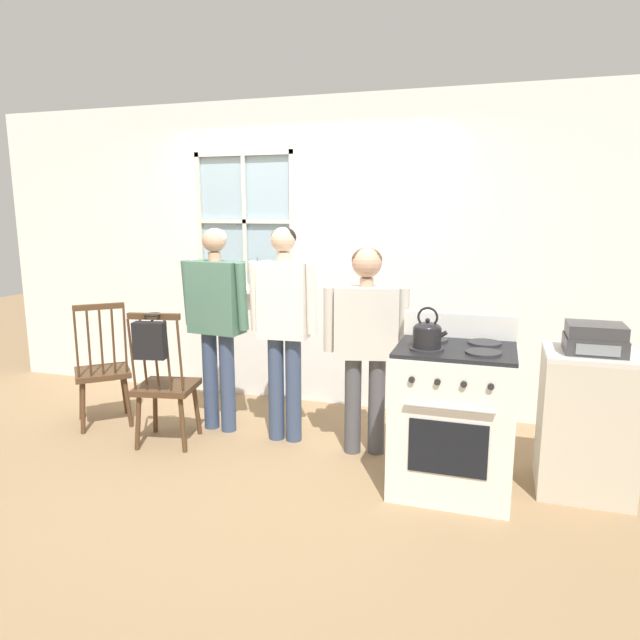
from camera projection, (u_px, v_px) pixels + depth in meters
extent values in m
plane|color=#937551|center=(244.00, 461.00, 4.04)|extent=(16.00, 16.00, 0.00)
cube|color=white|center=(106.00, 250.00, 5.73)|extent=(2.13, 0.06, 2.70)
cube|color=white|center=(486.00, 260.00, 4.64)|extent=(3.30, 0.06, 2.70)
cube|color=white|center=(248.00, 342.00, 5.43)|extent=(0.97, 0.06, 1.02)
cube|color=white|center=(243.00, 126.00, 5.05)|extent=(0.97, 0.06, 0.43)
cube|color=silver|center=(244.00, 291.00, 5.26)|extent=(1.03, 0.10, 0.03)
cube|color=#9EB7C6|center=(246.00, 221.00, 5.22)|extent=(0.91, 0.01, 1.18)
cube|color=silver|center=(245.00, 221.00, 5.19)|extent=(0.04, 0.02, 1.24)
cube|color=silver|center=(245.00, 221.00, 5.19)|extent=(0.97, 0.02, 0.04)
cube|color=silver|center=(199.00, 221.00, 5.33)|extent=(0.04, 0.03, 1.24)
cube|color=silver|center=(292.00, 222.00, 5.06)|extent=(0.04, 0.03, 1.24)
cube|color=silver|center=(243.00, 153.00, 5.08)|extent=(0.97, 0.03, 0.04)
cube|color=silver|center=(246.00, 287.00, 5.31)|extent=(0.97, 0.03, 0.04)
cube|color=#4C331E|center=(167.00, 387.00, 4.29)|extent=(0.49, 0.47, 0.04)
cylinder|color=#4C331E|center=(197.00, 409.00, 4.47)|extent=(0.07, 0.08, 0.42)
cylinder|color=#4C331E|center=(155.00, 408.00, 4.51)|extent=(0.08, 0.06, 0.42)
cylinder|color=#4C331E|center=(183.00, 424.00, 4.16)|extent=(0.08, 0.06, 0.42)
cylinder|color=#4C331E|center=(138.00, 423.00, 4.20)|extent=(0.07, 0.08, 0.42)
cylinder|color=#4C331E|center=(180.00, 357.00, 4.06)|extent=(0.03, 0.08, 0.56)
cylinder|color=#4C331E|center=(168.00, 357.00, 4.07)|extent=(0.03, 0.08, 0.56)
cylinder|color=#4C331E|center=(156.00, 357.00, 4.08)|extent=(0.03, 0.08, 0.56)
cylinder|color=#4C331E|center=(144.00, 356.00, 4.09)|extent=(0.03, 0.08, 0.56)
cylinder|color=#4C331E|center=(132.00, 356.00, 4.10)|extent=(0.03, 0.08, 0.56)
cube|color=#4C331E|center=(154.00, 316.00, 4.02)|extent=(0.38, 0.11, 0.04)
cube|color=#4C331E|center=(102.00, 372.00, 4.68)|extent=(0.58, 0.58, 0.04)
cylinder|color=#4C331E|center=(124.00, 391.00, 4.93)|extent=(0.05, 0.09, 0.42)
cylinder|color=#4C331E|center=(82.00, 396.00, 4.80)|extent=(0.09, 0.05, 0.42)
cylinder|color=#4C331E|center=(128.00, 402.00, 4.65)|extent=(0.09, 0.05, 0.42)
cylinder|color=#4C331E|center=(83.00, 408.00, 4.51)|extent=(0.05, 0.09, 0.42)
cylinder|color=#4C331E|center=(125.00, 342.00, 4.55)|extent=(0.06, 0.07, 0.56)
cylinder|color=#4C331E|center=(113.00, 343.00, 4.51)|extent=(0.06, 0.07, 0.56)
cylinder|color=#4C331E|center=(101.00, 344.00, 4.47)|extent=(0.06, 0.07, 0.56)
cylinder|color=#4C331E|center=(89.00, 345.00, 4.44)|extent=(0.06, 0.07, 0.56)
cylinder|color=#4C331E|center=(77.00, 346.00, 4.40)|extent=(0.06, 0.07, 0.56)
cube|color=#4C331E|center=(99.00, 307.00, 4.42)|extent=(0.31, 0.28, 0.04)
cylinder|color=#384766|center=(211.00, 380.00, 4.59)|extent=(0.12, 0.12, 0.80)
cylinder|color=#384766|center=(227.00, 383.00, 4.53)|extent=(0.12, 0.12, 0.80)
cube|color=#4C7560|center=(216.00, 297.00, 4.43)|extent=(0.44, 0.26, 0.56)
cylinder|color=#4C7560|center=(188.00, 293.00, 4.51)|extent=(0.09, 0.12, 0.52)
cylinder|color=#4C7560|center=(242.00, 297.00, 4.31)|extent=(0.09, 0.12, 0.52)
cylinder|color=tan|center=(215.00, 257.00, 4.37)|extent=(0.10, 0.10, 0.07)
sphere|color=tan|center=(214.00, 240.00, 4.35)|extent=(0.18, 0.18, 0.18)
ellipsoid|color=silver|center=(215.00, 238.00, 4.36)|extent=(0.19, 0.19, 0.15)
cylinder|color=#384766|center=(276.00, 388.00, 4.37)|extent=(0.12, 0.12, 0.81)
cylinder|color=#384766|center=(294.00, 390.00, 4.33)|extent=(0.12, 0.12, 0.81)
cube|color=white|center=(284.00, 300.00, 4.22)|extent=(0.37, 0.23, 0.57)
cylinder|color=white|center=(255.00, 296.00, 4.25)|extent=(0.08, 0.12, 0.53)
cylinder|color=white|center=(311.00, 298.00, 4.14)|extent=(0.08, 0.12, 0.53)
cylinder|color=beige|center=(283.00, 257.00, 4.16)|extent=(0.10, 0.10, 0.07)
sphere|color=beige|center=(283.00, 240.00, 4.13)|extent=(0.18, 0.18, 0.18)
ellipsoid|color=black|center=(284.00, 237.00, 4.15)|extent=(0.19, 0.19, 0.15)
cylinder|color=#4C4C51|center=(353.00, 405.00, 4.13)|extent=(0.12, 0.12, 0.72)
cylinder|color=#4C4C51|center=(377.00, 405.00, 4.11)|extent=(0.12, 0.12, 0.72)
cube|color=beige|center=(366.00, 322.00, 4.00)|extent=(0.48, 0.31, 0.51)
cylinder|color=beige|center=(329.00, 319.00, 4.00)|extent=(0.10, 0.12, 0.47)
cylinder|color=beige|center=(403.00, 320.00, 3.96)|extent=(0.10, 0.12, 0.47)
cylinder|color=tan|center=(367.00, 282.00, 3.95)|extent=(0.10, 0.10, 0.06)
sphere|color=tan|center=(367.00, 263.00, 3.92)|extent=(0.21, 0.21, 0.21)
ellipsoid|color=brown|center=(367.00, 260.00, 3.94)|extent=(0.21, 0.21, 0.17)
cube|color=white|center=(453.00, 420.00, 3.57)|extent=(0.73, 0.64, 0.90)
cube|color=black|center=(456.00, 349.00, 3.49)|extent=(0.71, 0.61, 0.02)
cylinder|color=#2D2D30|center=(427.00, 349.00, 3.41)|extent=(0.20, 0.20, 0.02)
cylinder|color=#2D2D30|center=(483.00, 353.00, 3.31)|extent=(0.20, 0.20, 0.02)
cylinder|color=#2D2D30|center=(432.00, 340.00, 3.65)|extent=(0.20, 0.20, 0.02)
cylinder|color=#2D2D30|center=(485.00, 343.00, 3.55)|extent=(0.20, 0.20, 0.02)
cube|color=white|center=(460.00, 325.00, 3.74)|extent=(0.73, 0.06, 0.16)
cube|color=black|center=(448.00, 449.00, 3.28)|extent=(0.45, 0.01, 0.32)
cylinder|color=silver|center=(449.00, 408.00, 3.21)|extent=(0.51, 0.02, 0.02)
cylinder|color=#232326|center=(412.00, 380.00, 3.26)|extent=(0.04, 0.02, 0.04)
cylinder|color=#232326|center=(437.00, 382.00, 3.22)|extent=(0.04, 0.02, 0.04)
cylinder|color=#232326|center=(464.00, 384.00, 3.18)|extent=(0.04, 0.02, 0.04)
cylinder|color=#232326|center=(491.00, 387.00, 3.13)|extent=(0.04, 0.02, 0.04)
cylinder|color=black|center=(427.00, 338.00, 3.40)|extent=(0.17, 0.17, 0.12)
ellipsoid|color=black|center=(427.00, 328.00, 3.39)|extent=(0.16, 0.16, 0.07)
sphere|color=black|center=(428.00, 320.00, 3.38)|extent=(0.03, 0.03, 0.03)
cylinder|color=black|center=(441.00, 336.00, 3.37)|extent=(0.08, 0.03, 0.07)
torus|color=black|center=(428.00, 317.00, 3.37)|extent=(0.12, 0.01, 0.12)
cylinder|color=#42474C|center=(257.00, 285.00, 5.20)|extent=(0.11, 0.11, 0.09)
cylinder|color=#33261C|center=(257.00, 281.00, 5.19)|extent=(0.10, 0.10, 0.01)
cone|color=#2D7038|center=(259.00, 268.00, 5.17)|extent=(0.07, 0.05, 0.23)
cone|color=#2D7038|center=(257.00, 275.00, 5.19)|extent=(0.04, 0.06, 0.10)
cone|color=#2D7038|center=(255.00, 268.00, 5.17)|extent=(0.10, 0.05, 0.23)
cone|color=#2D7038|center=(255.00, 273.00, 5.16)|extent=(0.05, 0.05, 0.13)
cone|color=#2D7038|center=(257.00, 271.00, 5.16)|extent=(0.06, 0.06, 0.18)
cube|color=black|center=(150.00, 341.00, 3.96)|extent=(0.23, 0.13, 0.26)
torus|color=black|center=(153.00, 315.00, 4.01)|extent=(0.15, 0.15, 0.01)
cube|color=beige|center=(586.00, 425.00, 3.54)|extent=(0.55, 0.50, 0.87)
cube|color=beige|center=(593.00, 355.00, 3.46)|extent=(0.55, 0.50, 0.03)
cube|color=#38383A|center=(594.00, 345.00, 3.43)|extent=(0.34, 0.28, 0.10)
cube|color=#38383A|center=(596.00, 330.00, 3.41)|extent=(0.32, 0.27, 0.08)
cube|color=gray|center=(598.00, 350.00, 3.29)|extent=(0.24, 0.01, 0.06)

